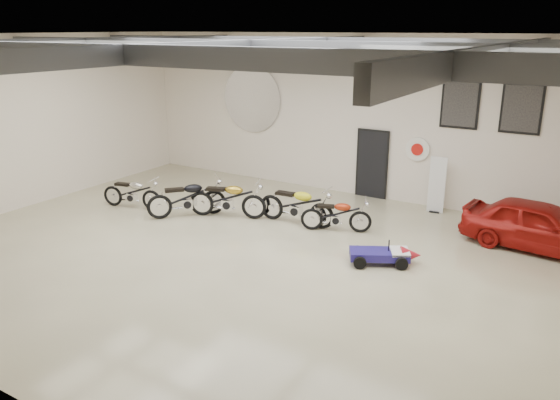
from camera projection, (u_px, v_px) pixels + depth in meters
The scene contains 18 objects.
floor at pixel (254, 258), 12.76m from camera, with size 16.00×12.00×0.01m, color #BFB792.
ceiling at pixel (250, 35), 11.24m from camera, with size 16.00×12.00×0.01m, color slate.
back_wall at pixel (360, 117), 16.90m from camera, with size 16.00×0.02×5.00m, color silver.
left_wall at pixel (25, 122), 15.94m from camera, with size 0.02×12.00×5.00m, color silver.
ceiling_beams at pixel (250, 48), 11.32m from camera, with size 15.80×11.80×0.32m, color #53555A, non-canonical shape.
door at pixel (372, 165), 17.05m from camera, with size 0.92×0.08×2.10m, color black.
logo_plaque at pixel (252, 99), 18.74m from camera, with size 2.30×0.06×1.16m, color silver, non-canonical shape.
poster_left at pixel (460, 104), 15.20m from camera, with size 1.05×0.08×1.35m, color black, non-canonical shape.
poster_mid at pixel (522, 109), 14.41m from camera, with size 1.05×0.08×1.35m, color black, non-canonical shape.
oil_sign at pixel (418, 149), 16.16m from camera, with size 0.72×0.10×0.72m, color white, non-canonical shape.
banner_stand at pixel (437, 184), 15.66m from camera, with size 0.47×0.19×1.72m, color white, non-canonical shape.
motorcycle_silver at pixel (132, 192), 16.14m from camera, with size 1.90×0.59×0.99m, color silver, non-canonical shape.
motorcycle_black at pixel (186, 197), 15.41m from camera, with size 2.18×0.68×1.13m, color silver, non-canonical shape.
motorcycle_gold at pixel (227, 198), 15.33m from camera, with size 2.19×0.68×1.14m, color silver, non-canonical shape.
motorcycle_yellow at pixel (296, 204), 14.81m from camera, with size 2.19×0.68×1.14m, color silver, non-canonical shape.
motorcycle_red at pixel (336, 214), 14.30m from camera, with size 1.82×0.57×0.95m, color silver, non-canonical shape.
go_kart at pixel (386, 252), 12.37m from camera, with size 1.64×0.74×0.59m, color navy, non-canonical shape.
vintage_car at pixel (539, 226), 13.08m from camera, with size 3.57×1.44×1.22m, color maroon.
Camera 1 is at (6.60, -9.73, 5.16)m, focal length 35.00 mm.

